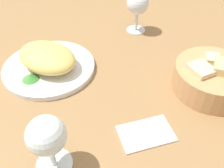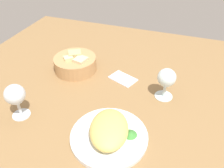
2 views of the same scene
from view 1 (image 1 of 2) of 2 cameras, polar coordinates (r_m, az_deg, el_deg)
The scene contains 8 objects.
ground_plane at distance 62.74cm, azimuth -2.96°, elevation -1.22°, with size 140.00×140.00×2.00cm, color olive.
plate at distance 68.75cm, azimuth -14.20°, elevation 3.70°, with size 24.27×24.27×1.40cm, color silver.
omelette at distance 66.76cm, azimuth -14.68°, elevation 5.99°, with size 16.91×11.83×5.41cm, color #D2BA61.
lettuce_garnish at distance 64.64cm, azimuth -18.23°, elevation 1.54°, with size 4.32×4.32×1.46cm, color #3E8937.
bread_basket at distance 63.85cm, azimuth 22.00°, elevation 1.32°, with size 18.42×18.42×8.16cm.
wine_glass_near at distance 42.86cm, azimuth -14.68°, elevation -11.94°, with size 6.87×6.87×12.34cm.
wine_glass_far at distance 80.77cm, azimuth 5.89°, elevation 17.51°, with size 6.89×6.89×12.83cm.
folded_napkin at distance 52.33cm, azimuth 7.82°, elevation -11.04°, with size 11.00×7.00×0.80cm, color white.
Camera 1 is at (37.60, -26.14, 41.88)cm, focal length 39.87 mm.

